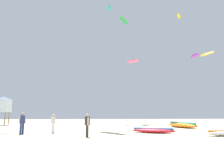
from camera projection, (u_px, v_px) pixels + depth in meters
person_foreground at (87, 123)px, 16.27m from camera, size 0.37×0.53×1.66m
person_midground at (53, 122)px, 19.71m from camera, size 0.36×0.48×1.60m
person_left at (22, 121)px, 18.40m from camera, size 0.45×0.43×1.73m
kite_grounded_mid at (153, 131)px, 19.47m from camera, size 3.76×2.71×0.44m
kite_grounded_far at (182, 125)px, 26.96m from camera, size 2.63×5.64×0.65m
lifeguard_tower at (3, 104)px, 33.49m from camera, size 2.30×2.30×4.15m
kite_aloft_1 at (133, 61)px, 41.60m from camera, size 2.45×2.54×0.63m
kite_aloft_2 at (207, 54)px, 33.60m from camera, size 1.57×2.86×0.64m
kite_aloft_3 at (179, 16)px, 53.09m from camera, size 2.18×2.87×0.69m
kite_aloft_6 at (109, 8)px, 48.86m from camera, size 1.37×2.72×0.62m
kite_aloft_7 at (124, 21)px, 45.85m from camera, size 2.97×4.45×0.89m
kite_aloft_9 at (195, 56)px, 44.89m from camera, size 0.95×3.16×0.74m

